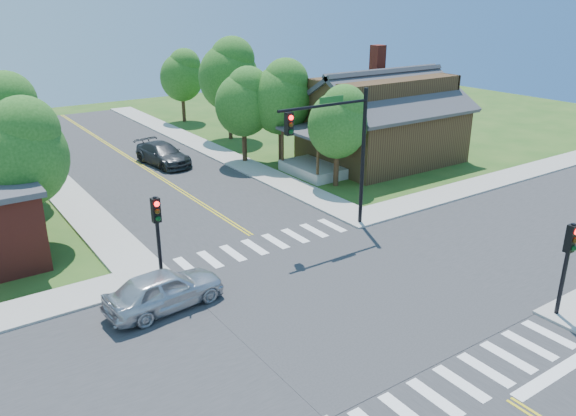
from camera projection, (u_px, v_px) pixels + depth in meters
ground at (347, 297)px, 22.65m from camera, size 100.00×100.00×0.00m
road_ns at (347, 297)px, 22.65m from camera, size 10.00×90.00×0.04m
road_ew at (347, 297)px, 22.65m from camera, size 90.00×10.00×0.04m
intersection_patch at (347, 297)px, 22.65m from camera, size 10.20×10.20×0.06m
sidewalk_ne at (371, 153)px, 43.21m from camera, size 40.00×40.00×0.14m
crosswalk_north at (265, 244)px, 27.41m from camera, size 8.85×2.00×0.01m
crosswalk_south at (473, 376)px, 17.86m from camera, size 8.85×2.00×0.01m
centerline at (347, 296)px, 22.64m from camera, size 0.30×90.00×0.01m
stop_bar at (559, 372)px, 18.13m from camera, size 4.60×0.45×0.09m
signal_mast_ne at (338, 140)px, 27.32m from camera, size 5.30×0.42×7.20m
signal_pole_se at (569, 253)px, 20.36m from camera, size 0.34×0.42×3.80m
signal_pole_nw at (157, 223)px, 23.03m from camera, size 0.34×0.42×3.80m
house_ne at (381, 116)px, 40.46m from camera, size 13.05×8.80×7.11m
tree_e_a at (339, 121)px, 34.59m from camera, size 3.79×3.60×6.43m
tree_e_b at (282, 95)px, 39.39m from camera, size 4.39×4.17×7.46m
tree_e_c at (230, 73)px, 45.97m from camera, size 4.97×4.72×8.45m
tree_e_d at (182, 74)px, 52.98m from camera, size 4.06×3.86×6.90m
tree_w_a at (22, 150)px, 25.74m from camera, size 4.28×4.07×7.28m
tree_w_b at (5, 118)px, 31.47m from camera, size 4.48×4.26×7.62m
tree_house at (245, 100)px, 39.51m from camera, size 4.07×3.87×6.92m
tree_bldg at (14, 135)px, 30.88m from camera, size 3.81×3.62×6.48m
car_silver at (164, 290)px, 21.57m from camera, size 2.73×5.00×1.59m
car_dgrey at (163, 155)px, 40.18m from camera, size 3.52×5.84×1.53m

